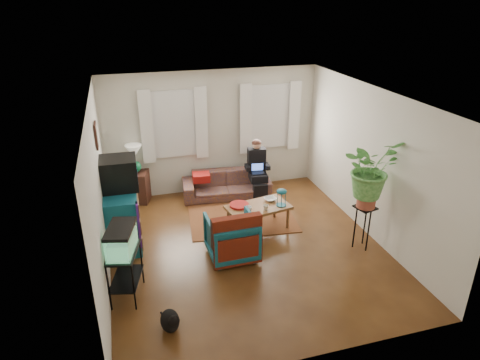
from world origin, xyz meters
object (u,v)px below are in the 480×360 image
object	(u,v)px
side_table	(138,187)
plant_stand	(363,227)
aquarium_stand	(126,274)
armchair	(232,235)
sofa	(226,181)
dresser	(122,217)
coffee_table	(258,217)

from	to	relation	value
side_table	plant_stand	xyz separation A→B (m)	(3.54, -2.84, 0.06)
side_table	aquarium_stand	distance (m)	3.08
aquarium_stand	armchair	distance (m)	1.79
sofa	plant_stand	world-z (taller)	plant_stand
side_table	dresser	world-z (taller)	dresser
side_table	aquarium_stand	bearing A→B (deg)	-96.52
aquarium_stand	sofa	bearing A→B (deg)	66.40
coffee_table	side_table	bearing A→B (deg)	128.77
sofa	armchair	xyz separation A→B (m)	(-0.48, -2.21, 0.04)
coffee_table	aquarium_stand	bearing A→B (deg)	-161.87
side_table	coffee_table	xyz separation A→B (m)	(2.04, -1.77, -0.09)
sofa	dresser	xyz separation A→B (m)	(-2.16, -1.30, 0.14)
dresser	aquarium_stand	world-z (taller)	dresser
sofa	armchair	size ratio (longest dim) A/B	2.32
dresser	coffee_table	world-z (taller)	dresser
dresser	armchair	world-z (taller)	dresser
aquarium_stand	armchair	world-z (taller)	armchair
side_table	dresser	size ratio (longest dim) A/B	0.58
side_table	armchair	size ratio (longest dim) A/B	0.82
sofa	plant_stand	size ratio (longest dim) A/B	2.36
plant_stand	armchair	bearing A→B (deg)	170.81
coffee_table	plant_stand	bearing A→B (deg)	-45.76
side_table	armchair	xyz separation A→B (m)	(1.35, -2.49, 0.07)
dresser	aquarium_stand	distance (m)	1.49
dresser	plant_stand	world-z (taller)	dresser
plant_stand	side_table	bearing A→B (deg)	141.20
sofa	plant_stand	distance (m)	3.08
sofa	dresser	distance (m)	2.53
side_table	aquarium_stand	size ratio (longest dim) A/B	0.87
dresser	aquarium_stand	bearing A→B (deg)	-88.98
aquarium_stand	coffee_table	bearing A→B (deg)	42.77
coffee_table	plant_stand	distance (m)	1.85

